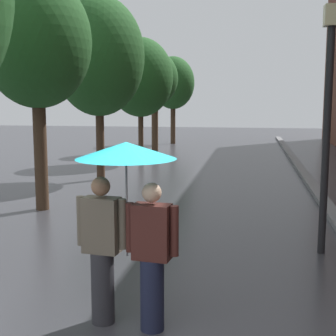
{
  "coord_description": "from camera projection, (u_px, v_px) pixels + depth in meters",
  "views": [
    {
      "loc": [
        1.41,
        -4.14,
        2.49
      ],
      "look_at": [
        0.04,
        3.68,
        1.35
      ],
      "focal_mm": 50.64,
      "sensor_mm": 36.0,
      "label": 1
    }
  ],
  "objects": [
    {
      "name": "street_tree_4",
      "position": [
        155.0,
        79.0,
        22.38
      ],
      "size": [
        2.22,
        2.22,
        4.78
      ],
      "color": "#473323",
      "rests_on": "ground"
    },
    {
      "name": "couple_under_umbrella",
      "position": [
        126.0,
        207.0,
        5.09
      ],
      "size": [
        1.17,
        1.08,
        2.05
      ],
      "color": "#2D2D33",
      "rests_on": "ground"
    },
    {
      "name": "kerb_strip",
      "position": [
        312.0,
        184.0,
        13.82
      ],
      "size": [
        0.3,
        36.0,
        0.12
      ],
      "primitive_type": "cube",
      "color": "slate",
      "rests_on": "ground"
    },
    {
      "name": "street_lamp_post",
      "position": [
        328.0,
        111.0,
        7.46
      ],
      "size": [
        0.24,
        0.24,
        3.94
      ],
      "color": "black",
      "rests_on": "ground"
    },
    {
      "name": "street_tree_3",
      "position": [
        140.0,
        78.0,
        18.67
      ],
      "size": [
        2.59,
        2.59,
        4.94
      ],
      "color": "#473323",
      "rests_on": "ground"
    },
    {
      "name": "street_tree_1",
      "position": [
        36.0,
        43.0,
        10.37
      ],
      "size": [
        2.42,
        2.42,
        5.24
      ],
      "color": "#473323",
      "rests_on": "ground"
    },
    {
      "name": "street_tree_5",
      "position": [
        173.0,
        83.0,
        26.95
      ],
      "size": [
        2.44,
        2.44,
        4.96
      ],
      "color": "#473323",
      "rests_on": "ground"
    },
    {
      "name": "street_tree_2",
      "position": [
        99.0,
        57.0,
        14.44
      ],
      "size": [
        2.82,
        2.82,
        5.65
      ],
      "color": "#473323",
      "rests_on": "ground"
    }
  ]
}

